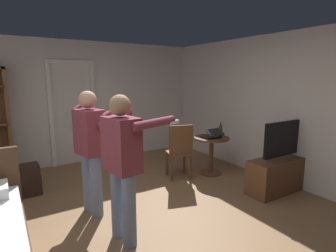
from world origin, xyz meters
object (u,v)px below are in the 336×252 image
tv_flatscreen (282,170)px  person_striped_shirt (91,145)px  side_table (211,149)px  suitcase_dark (18,186)px  laptop (212,135)px  wooden_chair (179,149)px  person_blue_shirt (123,160)px  bottle_on_table (221,131)px  suitcase_small (17,182)px

tv_flatscreen → person_striped_shirt: (-2.78, 0.85, 0.61)m
side_table → suitcase_dark: 3.27m
laptop → wooden_chair: 0.67m
wooden_chair → person_striped_shirt: person_striped_shirt is taller
side_table → person_blue_shirt: 2.52m
tv_flatscreen → laptop: tv_flatscreen is taller
wooden_chair → person_striped_shirt: bearing=-166.1°
tv_flatscreen → side_table: bearing=111.5°
side_table → laptop: laptop is taller
laptop → wooden_chair: size_ratio=0.33×
bottle_on_table → suitcase_dark: (-3.29, 0.89, -0.66)m
suitcase_dark → suitcase_small: bearing=-108.4°
laptop → suitcase_small: size_ratio=0.52×
tv_flatscreen → side_table: (-0.46, 1.17, 0.15)m
side_table → person_blue_shirt: bearing=-153.1°
person_striped_shirt → suitcase_small: (-0.85, 1.09, -0.70)m
wooden_chair → suitcase_small: (-2.51, 0.68, -0.31)m
tv_flatscreen → laptop: 1.30m
side_table → person_blue_shirt: (-2.21, -1.12, 0.47)m
tv_flatscreen → laptop: (-0.49, 1.13, 0.43)m
laptop → bottle_on_table: bearing=-12.2°
person_blue_shirt → tv_flatscreen: bearing=-1.1°
side_table → suitcase_small: 3.26m
wooden_chair → suitcase_dark: bearing=163.9°
side_table → bottle_on_table: 0.38m
side_table → wooden_chair: size_ratio=0.71×
person_blue_shirt → suitcase_small: size_ratio=2.56×
bottle_on_table → wooden_chair: 0.86m
tv_flatscreen → suitcase_dark: bearing=151.2°
laptop → suitcase_dark: 3.29m
wooden_chair → tv_flatscreen: bearing=-48.5°
tv_flatscreen → suitcase_dark: tv_flatscreen is taller
side_table → suitcase_dark: bearing=165.5°
side_table → tv_flatscreen: bearing=-68.5°
side_table → wooden_chair: (-0.66, 0.09, 0.07)m
wooden_chair → suitcase_small: wooden_chair is taller
bottle_on_table → person_blue_shirt: bearing=-156.1°
laptop → person_blue_shirt: 2.44m
suitcase_dark → side_table: bearing=-16.9°
person_striped_shirt → suitcase_dark: 1.61m
wooden_chair → suitcase_small: bearing=164.9°
person_striped_shirt → suitcase_small: 1.54m
person_blue_shirt → suitcase_dark: 2.29m
tv_flatscreen → person_blue_shirt: (-2.67, 0.05, 0.61)m
side_table → laptop: bearing=-125.7°
wooden_chair → suitcase_dark: 2.63m
laptop → suitcase_dark: (-3.12, 0.86, -0.59)m
bottle_on_table → person_blue_shirt: size_ratio=0.17×
bottle_on_table → person_striped_shirt: size_ratio=0.17×
bottle_on_table → person_striped_shirt: 2.47m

